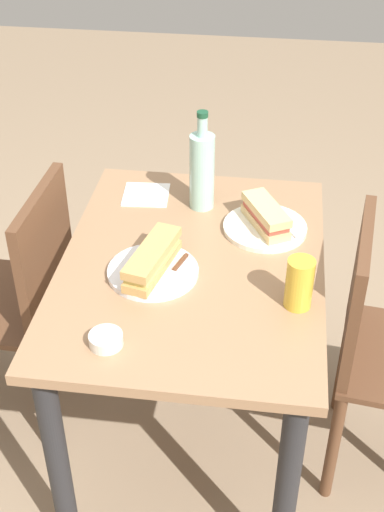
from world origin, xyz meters
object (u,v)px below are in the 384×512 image
at_px(baguette_sandwich_near, 266,216).
at_px(baguette_sandwich_far, 152,259).
at_px(dining_table, 192,300).
at_px(plate_far, 153,272).
at_px(beer_glass, 299,283).
at_px(knife_near, 280,219).
at_px(chair_far, 384,343).
at_px(olive_bowl, 106,340).
at_px(water_bottle, 202,170).
at_px(plate_near, 265,228).
at_px(chair_near, 21,292).
at_px(knife_far, 174,270).

xyz_separation_m(baguette_sandwich_near, baguette_sandwich_far, (0.25, -0.28, 0.00)).
height_order(dining_table, plate_far, plate_far).
bearing_deg(beer_glass, knife_near, -171.44).
xyz_separation_m(chair_far, olive_bowl, (0.36, -0.71, 0.26)).
bearing_deg(water_bottle, dining_table, 1.86).
distance_m(plate_far, beer_glass, 0.39).
relative_size(dining_table, plate_near, 3.94).
height_order(chair_far, beer_glass, beer_glass).
xyz_separation_m(chair_far, baguette_sandwich_far, (0.08, -0.65, 0.29)).
relative_size(dining_table, olive_bowl, 11.85).
distance_m(dining_table, baguette_sandwich_far, 0.22).
distance_m(baguette_sandwich_near, knife_near, 0.06).
xyz_separation_m(baguette_sandwich_far, beer_glass, (0.08, 0.38, 0.02)).
bearing_deg(dining_table, olive_bowl, -24.12).
xyz_separation_m(chair_near, knife_far, (0.16, 0.51, 0.26)).
distance_m(water_bottle, beer_glass, 0.53).
xyz_separation_m(knife_far, beer_glass, (0.08, 0.32, 0.05)).
height_order(chair_near, olive_bowl, chair_near).
xyz_separation_m(dining_table, beer_glass, (0.14, 0.29, 0.20)).
bearing_deg(knife_far, water_bottle, 175.27).
xyz_separation_m(chair_far, beer_glass, (0.15, -0.27, 0.31)).
height_order(plate_near, olive_bowl, olive_bowl).
xyz_separation_m(plate_near, knife_near, (-0.04, 0.04, 0.01)).
relative_size(chair_far, water_bottle, 2.75).
height_order(chair_near, baguette_sandwich_near, chair_near).
distance_m(chair_near, baguette_sandwich_near, 0.80).
distance_m(knife_near, plate_far, 0.43).
bearing_deg(baguette_sandwich_far, dining_table, 124.77).
height_order(baguette_sandwich_far, knife_far, baguette_sandwich_far).
bearing_deg(knife_far, baguette_sandwich_far, -91.59).
bearing_deg(dining_table, knife_near, 133.48).
height_order(chair_near, baguette_sandwich_far, chair_near).
xyz_separation_m(dining_table, baguette_sandwich_far, (0.07, -0.10, 0.18)).
relative_size(plate_far, beer_glass, 1.77).
relative_size(plate_near, baguette_sandwich_near, 1.19).
distance_m(knife_far, water_bottle, 0.37).
distance_m(dining_table, water_bottle, 0.39).
bearing_deg(plate_far, knife_far, 88.41).
xyz_separation_m(plate_near, knife_far, (0.25, -0.23, 0.01)).
distance_m(water_bottle, olive_bowl, 0.66).
bearing_deg(knife_near, dining_table, -46.52).
bearing_deg(plate_near, baguette_sandwich_far, -48.67).
height_order(dining_table, knife_far, knife_far).
distance_m(dining_table, beer_glass, 0.38).
height_order(knife_near, beer_glass, beer_glass).
bearing_deg(olive_bowl, plate_near, 147.06).
bearing_deg(knife_far, dining_table, 150.18).
relative_size(plate_far, knife_far, 1.39).
bearing_deg(plate_near, chair_near, -82.99).
xyz_separation_m(chair_near, olive_bowl, (0.44, 0.40, 0.26)).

